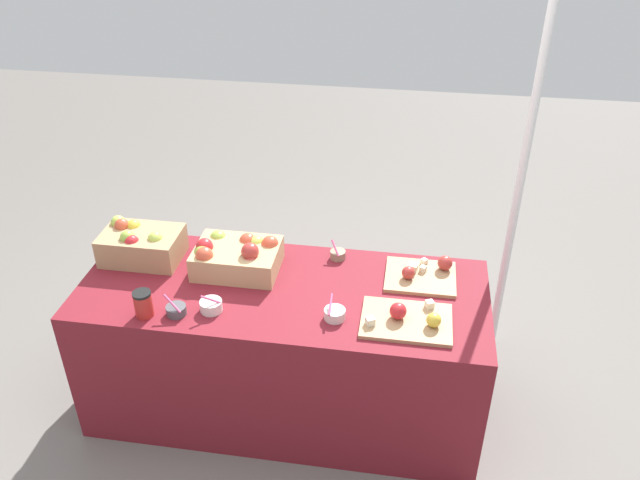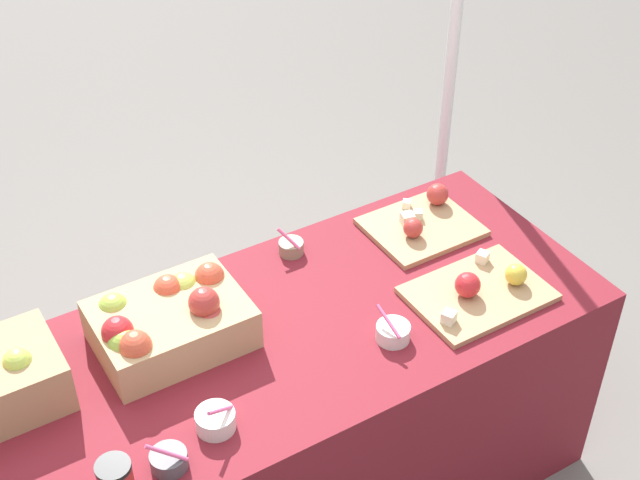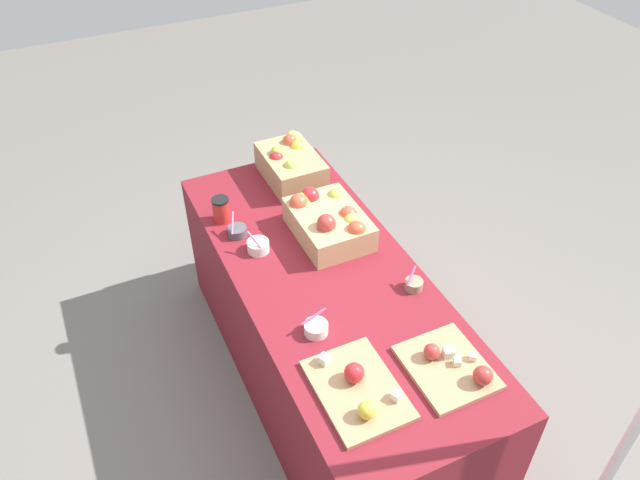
{
  "view_description": "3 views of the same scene",
  "coord_description": "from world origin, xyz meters",
  "px_view_note": "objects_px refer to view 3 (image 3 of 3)",
  "views": [
    {
      "loc": [
        0.55,
        -2.37,
        2.53
      ],
      "look_at": [
        0.18,
        -0.03,
        1.04
      ],
      "focal_mm": 36.38,
      "sensor_mm": 36.0,
      "label": 1
    },
    {
      "loc": [
        -0.81,
        -1.57,
        2.43
      ],
      "look_at": [
        0.18,
        0.05,
        0.96
      ],
      "focal_mm": 49.95,
      "sensor_mm": 36.0,
      "label": 2
    },
    {
      "loc": [
        1.73,
        -0.85,
        2.57
      ],
      "look_at": [
        0.0,
        -0.04,
        0.95
      ],
      "focal_mm": 34.94,
      "sensor_mm": 36.0,
      "label": 3
    }
  ],
  "objects_px": {
    "sample_bowl_far": "(237,231)",
    "sample_bowl_extra": "(414,284)",
    "cutting_board_back": "(451,366)",
    "sample_bowl_near": "(258,246)",
    "coffee_cup": "(221,210)",
    "apple_crate_middle": "(329,221)",
    "cutting_board_front": "(358,388)",
    "sample_bowl_mid": "(316,328)",
    "apple_crate_left": "(291,165)"
  },
  "relations": [
    {
      "from": "sample_bowl_near",
      "to": "sample_bowl_far",
      "type": "xyz_separation_m",
      "value": [
        -0.14,
        -0.05,
        -0.0
      ]
    },
    {
      "from": "cutting_board_back",
      "to": "sample_bowl_mid",
      "type": "relative_size",
      "value": 3.12
    },
    {
      "from": "apple_crate_left",
      "to": "sample_bowl_near",
      "type": "relative_size",
      "value": 3.62
    },
    {
      "from": "cutting_board_front",
      "to": "sample_bowl_far",
      "type": "height_order",
      "value": "sample_bowl_far"
    },
    {
      "from": "cutting_board_front",
      "to": "sample_bowl_near",
      "type": "xyz_separation_m",
      "value": [
        -0.86,
        -0.05,
        0.01
      ]
    },
    {
      "from": "apple_crate_left",
      "to": "sample_bowl_far",
      "type": "bearing_deg",
      "value": -51.78
    },
    {
      "from": "apple_crate_middle",
      "to": "cutting_board_back",
      "type": "distance_m",
      "value": 0.89
    },
    {
      "from": "coffee_cup",
      "to": "cutting_board_front",
      "type": "bearing_deg",
      "value": 6.19
    },
    {
      "from": "apple_crate_middle",
      "to": "coffee_cup",
      "type": "xyz_separation_m",
      "value": [
        -0.31,
        -0.41,
        -0.01
      ]
    },
    {
      "from": "sample_bowl_extra",
      "to": "coffee_cup",
      "type": "xyz_separation_m",
      "value": [
        -0.77,
        -0.58,
        0.04
      ]
    },
    {
      "from": "cutting_board_back",
      "to": "sample_bowl_far",
      "type": "relative_size",
      "value": 3.21
    },
    {
      "from": "apple_crate_left",
      "to": "sample_bowl_mid",
      "type": "bearing_deg",
      "value": -17.8
    },
    {
      "from": "sample_bowl_far",
      "to": "coffee_cup",
      "type": "relative_size",
      "value": 0.84
    },
    {
      "from": "cutting_board_front",
      "to": "sample_bowl_near",
      "type": "bearing_deg",
      "value": -176.88
    },
    {
      "from": "cutting_board_front",
      "to": "sample_bowl_near",
      "type": "distance_m",
      "value": 0.86
    },
    {
      "from": "cutting_board_front",
      "to": "coffee_cup",
      "type": "relative_size",
      "value": 3.19
    },
    {
      "from": "sample_bowl_mid",
      "to": "sample_bowl_extra",
      "type": "xyz_separation_m",
      "value": [
        -0.05,
        0.47,
        -0.0
      ]
    },
    {
      "from": "sample_bowl_near",
      "to": "sample_bowl_far",
      "type": "bearing_deg",
      "value": -161.47
    },
    {
      "from": "coffee_cup",
      "to": "cutting_board_back",
      "type": "bearing_deg",
      "value": 21.67
    },
    {
      "from": "cutting_board_back",
      "to": "sample_bowl_near",
      "type": "relative_size",
      "value": 3.15
    },
    {
      "from": "sample_bowl_near",
      "to": "coffee_cup",
      "type": "distance_m",
      "value": 0.29
    },
    {
      "from": "apple_crate_left",
      "to": "cutting_board_front",
      "type": "bearing_deg",
      "value": -13.1
    },
    {
      "from": "apple_crate_middle",
      "to": "sample_bowl_extra",
      "type": "xyz_separation_m",
      "value": [
        0.47,
        0.17,
        -0.05
      ]
    },
    {
      "from": "sample_bowl_mid",
      "to": "apple_crate_middle",
      "type": "bearing_deg",
      "value": 149.72
    },
    {
      "from": "sample_bowl_extra",
      "to": "cutting_board_front",
      "type": "bearing_deg",
      "value": -51.31
    },
    {
      "from": "sample_bowl_far",
      "to": "sample_bowl_extra",
      "type": "bearing_deg",
      "value": 40.5
    },
    {
      "from": "apple_crate_left",
      "to": "sample_bowl_far",
      "type": "relative_size",
      "value": 3.69
    },
    {
      "from": "sample_bowl_near",
      "to": "cutting_board_front",
      "type": "bearing_deg",
      "value": 3.12
    },
    {
      "from": "sample_bowl_far",
      "to": "coffee_cup",
      "type": "xyz_separation_m",
      "value": [
        -0.13,
        -0.03,
        0.04
      ]
    },
    {
      "from": "sample_bowl_near",
      "to": "coffee_cup",
      "type": "bearing_deg",
      "value": -164.58
    },
    {
      "from": "cutting_board_front",
      "to": "cutting_board_back",
      "type": "height_order",
      "value": "cutting_board_front"
    },
    {
      "from": "apple_crate_left",
      "to": "cutting_board_front",
      "type": "distance_m",
      "value": 1.36
    },
    {
      "from": "sample_bowl_mid",
      "to": "coffee_cup",
      "type": "height_order",
      "value": "coffee_cup"
    },
    {
      "from": "cutting_board_back",
      "to": "sample_bowl_mid",
      "type": "xyz_separation_m",
      "value": [
        -0.37,
        -0.37,
        0.0
      ]
    },
    {
      "from": "sample_bowl_near",
      "to": "sample_bowl_mid",
      "type": "height_order",
      "value": "sample_bowl_near"
    },
    {
      "from": "cutting_board_front",
      "to": "sample_bowl_mid",
      "type": "bearing_deg",
      "value": -177.08
    },
    {
      "from": "sample_bowl_near",
      "to": "sample_bowl_far",
      "type": "height_order",
      "value": "sample_bowl_near"
    },
    {
      "from": "cutting_board_back",
      "to": "sample_bowl_extra",
      "type": "xyz_separation_m",
      "value": [
        -0.42,
        0.1,
        0.0
      ]
    },
    {
      "from": "cutting_board_back",
      "to": "sample_bowl_far",
      "type": "xyz_separation_m",
      "value": [
        -1.06,
        -0.45,
        0.0
      ]
    },
    {
      "from": "cutting_board_back",
      "to": "sample_bowl_near",
      "type": "distance_m",
      "value": 1.0
    },
    {
      "from": "apple_crate_middle",
      "to": "cutting_board_front",
      "type": "bearing_deg",
      "value": -18.98
    },
    {
      "from": "sample_bowl_mid",
      "to": "apple_crate_left",
      "type": "bearing_deg",
      "value": 162.2
    },
    {
      "from": "apple_crate_left",
      "to": "sample_bowl_far",
      "type": "distance_m",
      "value": 0.52
    },
    {
      "from": "apple_crate_middle",
      "to": "sample_bowl_extra",
      "type": "relative_size",
      "value": 4.18
    },
    {
      "from": "apple_crate_left",
      "to": "coffee_cup",
      "type": "height_order",
      "value": "apple_crate_left"
    },
    {
      "from": "sample_bowl_extra",
      "to": "apple_crate_middle",
      "type": "bearing_deg",
      "value": -160.37
    },
    {
      "from": "cutting_board_front",
      "to": "cutting_board_back",
      "type": "bearing_deg",
      "value": 80.61
    },
    {
      "from": "apple_crate_middle",
      "to": "sample_bowl_extra",
      "type": "height_order",
      "value": "apple_crate_middle"
    },
    {
      "from": "sample_bowl_mid",
      "to": "coffee_cup",
      "type": "relative_size",
      "value": 0.87
    },
    {
      "from": "cutting_board_front",
      "to": "sample_bowl_mid",
      "type": "relative_size",
      "value": 3.68
    }
  ]
}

